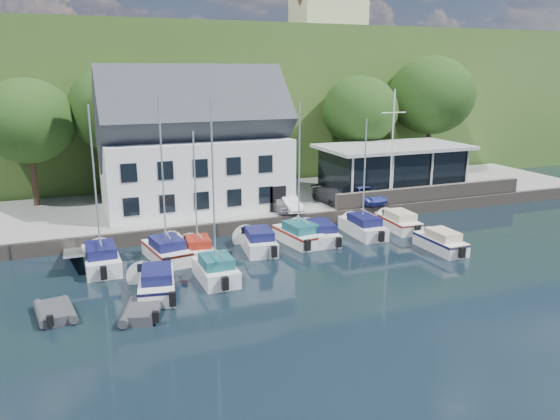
# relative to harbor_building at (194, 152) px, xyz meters

# --- Properties ---
(ground) EXTENTS (180.00, 180.00, 0.00)m
(ground) POSITION_rel_harbor_building_xyz_m (7.00, -16.50, -5.35)
(ground) COLOR black
(ground) RESTS_ON ground
(quay) EXTENTS (60.00, 13.00, 1.00)m
(quay) POSITION_rel_harbor_building_xyz_m (7.00, 1.00, -4.85)
(quay) COLOR gray
(quay) RESTS_ON ground
(quay_face) EXTENTS (60.00, 0.30, 1.00)m
(quay_face) POSITION_rel_harbor_building_xyz_m (7.00, -5.50, -4.85)
(quay_face) COLOR #5A5148
(quay_face) RESTS_ON ground
(hillside) EXTENTS (160.00, 75.00, 16.00)m
(hillside) POSITION_rel_harbor_building_xyz_m (7.00, 45.50, 2.65)
(hillside) COLOR #30501E
(hillside) RESTS_ON ground
(field_patch) EXTENTS (50.00, 30.00, 0.30)m
(field_patch) POSITION_rel_harbor_building_xyz_m (15.00, 53.50, 10.80)
(field_patch) COLOR #4C5C2E
(field_patch) RESTS_ON hillside
(farmhouse) EXTENTS (10.40, 7.00, 8.20)m
(farmhouse) POSITION_rel_harbor_building_xyz_m (29.00, 35.50, 14.75)
(farmhouse) COLOR beige
(farmhouse) RESTS_ON hillside
(harbor_building) EXTENTS (14.40, 8.20, 8.70)m
(harbor_building) POSITION_rel_harbor_building_xyz_m (0.00, 0.00, 0.00)
(harbor_building) COLOR white
(harbor_building) RESTS_ON quay
(club_pavilion) EXTENTS (13.20, 7.20, 4.10)m
(club_pavilion) POSITION_rel_harbor_building_xyz_m (18.00, -0.50, -2.30)
(club_pavilion) COLOR black
(club_pavilion) RESTS_ON quay
(seawall) EXTENTS (18.00, 0.50, 1.20)m
(seawall) POSITION_rel_harbor_building_xyz_m (19.00, -5.10, -3.75)
(seawall) COLOR #5A5148
(seawall) RESTS_ON quay
(gangway) EXTENTS (1.20, 6.00, 1.40)m
(gangway) POSITION_rel_harbor_building_xyz_m (-9.50, -7.50, -5.35)
(gangway) COLOR silver
(gangway) RESTS_ON ground
(car_silver) EXTENTS (1.59, 3.34, 1.10)m
(car_silver) POSITION_rel_harbor_building_xyz_m (5.64, -3.91, -3.80)
(car_silver) COLOR #A4A3A8
(car_silver) RESTS_ON quay
(car_white) EXTENTS (1.36, 3.58, 1.17)m
(car_white) POSITION_rel_harbor_building_xyz_m (6.41, -4.05, -3.77)
(car_white) COLOR silver
(car_white) RESTS_ON quay
(car_dgrey) EXTENTS (2.05, 4.36, 1.23)m
(car_dgrey) POSITION_rel_harbor_building_xyz_m (10.58, -2.94, -3.73)
(car_dgrey) COLOR #292A2E
(car_dgrey) RESTS_ON quay
(car_blue) EXTENTS (2.06, 4.27, 1.41)m
(car_blue) POSITION_rel_harbor_building_xyz_m (13.24, -3.72, -3.65)
(car_blue) COLOR #33419C
(car_blue) RESTS_ON quay
(flagpole) EXTENTS (2.21, 0.20, 9.19)m
(flagpole) POSITION_rel_harbor_building_xyz_m (15.19, -4.60, 0.24)
(flagpole) COLOR white
(flagpole) RESTS_ON quay
(tree_0) EXTENTS (7.41, 7.41, 10.12)m
(tree_0) POSITION_rel_harbor_building_xyz_m (-11.97, 5.09, 0.71)
(tree_0) COLOR black
(tree_0) RESTS_ON quay
(tree_1) EXTENTS (8.12, 8.12, 11.10)m
(tree_1) POSITION_rel_harbor_building_xyz_m (-5.07, 5.51, 1.20)
(tree_1) COLOR black
(tree_1) RESTS_ON quay
(tree_2) EXTENTS (7.26, 7.26, 9.92)m
(tree_2) POSITION_rel_harbor_building_xyz_m (4.46, 5.89, 0.61)
(tree_2) COLOR black
(tree_2) RESTS_ON quay
(tree_4) EXTENTS (7.43, 7.43, 10.15)m
(tree_4) POSITION_rel_harbor_building_xyz_m (17.67, 5.13, 0.72)
(tree_4) COLOR black
(tree_4) RESTS_ON quay
(tree_5) EXTENTS (8.84, 8.84, 12.07)m
(tree_5) POSITION_rel_harbor_building_xyz_m (26.16, 5.42, 1.69)
(tree_5) COLOR black
(tree_5) RESTS_ON quay
(boat_r1_0) EXTENTS (2.26, 6.47, 9.58)m
(boat_r1_0) POSITION_rel_harbor_building_xyz_m (-8.00, -9.23, -0.56)
(boat_r1_0) COLOR silver
(boat_r1_0) RESTS_ON ground
(boat_r1_1) EXTENTS (3.12, 6.31, 9.28)m
(boat_r1_1) POSITION_rel_harbor_building_xyz_m (-4.06, -9.18, -0.71)
(boat_r1_1) COLOR silver
(boat_r1_1) RESTS_ON ground
(boat_r1_2) EXTENTS (2.28, 5.27, 8.21)m
(boat_r1_2) POSITION_rel_harbor_building_xyz_m (-2.10, -9.30, -1.25)
(boat_r1_2) COLOR silver
(boat_r1_2) RESTS_ON ground
(boat_r1_3) EXTENTS (2.81, 6.11, 1.51)m
(boat_r1_3) POSITION_rel_harbor_building_xyz_m (1.95, -9.44, -4.60)
(boat_r1_3) COLOR silver
(boat_r1_3) RESTS_ON ground
(boat_r1_4) EXTENTS (3.01, 6.26, 9.24)m
(boat_r1_4) POSITION_rel_harbor_building_xyz_m (5.08, -9.02, -0.73)
(boat_r1_4) COLOR silver
(boat_r1_4) RESTS_ON ground
(boat_r1_5) EXTENTS (2.53, 6.50, 1.39)m
(boat_r1_5) POSITION_rel_harbor_building_xyz_m (6.70, -8.97, -4.65)
(boat_r1_5) COLOR silver
(boat_r1_5) RESTS_ON ground
(boat_r1_6) EXTENTS (2.17, 6.54, 9.19)m
(boat_r1_6) POSITION_rel_harbor_building_xyz_m (10.18, -8.92, -0.76)
(boat_r1_6) COLOR silver
(boat_r1_6) RESTS_ON ground
(boat_r1_7) EXTENTS (2.28, 6.16, 1.43)m
(boat_r1_7) POSITION_rel_harbor_building_xyz_m (13.38, -8.66, -4.64)
(boat_r1_7) COLOR silver
(boat_r1_7) RESTS_ON ground
(boat_r2_0) EXTENTS (3.02, 6.49, 1.51)m
(boat_r2_0) POSITION_rel_harbor_building_xyz_m (-5.51, -14.31, -4.60)
(boat_r2_0) COLOR silver
(boat_r2_0) RESTS_ON ground
(boat_r2_1) EXTENTS (2.19, 5.35, 9.28)m
(boat_r2_1) POSITION_rel_harbor_building_xyz_m (-2.07, -13.64, -0.71)
(boat_r2_1) COLOR silver
(boat_r2_1) RESTS_ON ground
(boat_r2_4) EXTENTS (1.86, 5.73, 1.44)m
(boat_r2_4) POSITION_rel_harbor_building_xyz_m (13.19, -13.96, -4.63)
(boat_r2_4) COLOR silver
(boat_r2_4) RESTS_ON ground
(dinghy_0) EXTENTS (2.17, 3.19, 0.70)m
(dinghy_0) POSITION_rel_harbor_building_xyz_m (-10.59, -15.41, -5.00)
(dinghy_0) COLOR #343538
(dinghy_0) RESTS_ON ground
(dinghy_1) EXTENTS (2.67, 3.49, 0.72)m
(dinghy_1) POSITION_rel_harbor_building_xyz_m (-6.61, -16.78, -4.99)
(dinghy_1) COLOR #343538
(dinghy_1) RESTS_ON ground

